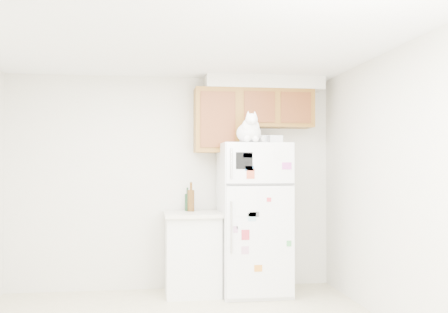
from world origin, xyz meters
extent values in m
cube|color=beige|center=(0.00, 2.00, 1.25)|extent=(3.80, 0.04, 2.50)
cube|color=beige|center=(0.00, -2.00, 1.25)|extent=(3.80, 0.04, 2.50)
cube|color=beige|center=(1.90, 0.00, 1.25)|extent=(0.04, 4.00, 2.50)
cube|color=white|center=(0.00, 0.00, 2.50)|extent=(3.80, 4.00, 0.04)
cube|color=brown|center=(1.20, 1.82, 2.12)|extent=(0.90, 0.33, 0.45)
cube|color=brown|center=(0.50, 1.82, 1.98)|extent=(0.50, 0.33, 0.75)
cube|color=silver|center=(1.07, 1.83, 2.42)|extent=(1.40, 0.37, 0.15)
cube|color=white|center=(0.90, 1.62, 0.85)|extent=(0.76, 0.72, 1.70)
cube|color=white|center=(0.90, 1.25, 1.48)|extent=(0.74, 0.03, 0.44)
cube|color=white|center=(0.90, 1.25, 0.64)|extent=(0.74, 0.03, 1.19)
cube|color=#59595B|center=(0.90, 1.25, 1.25)|extent=(0.74, 0.03, 0.02)
cylinder|color=silver|center=(0.58, 1.22, 1.47)|extent=(0.02, 0.02, 0.32)
cylinder|color=silver|center=(0.58, 1.22, 0.80)|extent=(0.02, 0.02, 0.55)
cube|color=black|center=(0.72, 1.23, 1.50)|extent=(0.18, 0.00, 0.18)
cube|color=white|center=(0.74, 1.23, 1.05)|extent=(0.22, 0.00, 0.28)
cube|color=#B82E3D|center=(0.74, 1.23, 0.71)|extent=(0.09, 0.00, 0.11)
cube|color=#CF3340|center=(0.99, 1.23, 1.08)|extent=(0.05, 0.00, 0.05)
cube|color=#365EBE|center=(0.76, 1.23, 1.56)|extent=(0.10, 0.00, 0.05)
cube|color=orange|center=(0.87, 1.23, 0.36)|extent=(0.09, 0.00, 0.07)
cube|color=#255B95|center=(0.78, 1.23, 1.42)|extent=(0.10, 0.00, 0.05)
cube|color=#C089A8|center=(0.73, 1.23, 0.55)|extent=(0.08, 0.00, 0.08)
cube|color=#BF4E2F|center=(0.79, 1.23, 1.36)|extent=(0.09, 0.00, 0.11)
cube|color=#8DBAC7|center=(0.81, 1.23, 0.90)|extent=(0.09, 0.00, 0.09)
cube|color=#46464A|center=(0.83, 1.23, 0.93)|extent=(0.11, 0.00, 0.05)
cube|color=#BC4BA6|center=(1.19, 1.23, 1.44)|extent=(0.11, 0.00, 0.08)
cube|color=#B17EA2|center=(0.63, 1.23, 0.77)|extent=(0.05, 0.00, 0.07)
cube|color=white|center=(1.09, 1.23, 1.57)|extent=(0.10, 0.00, 0.09)
cube|color=white|center=(0.67, 1.23, 0.81)|extent=(0.05, 0.00, 0.06)
cube|color=#459950|center=(1.21, 1.23, 0.61)|extent=(0.05, 0.00, 0.06)
cube|color=white|center=(0.21, 1.68, 0.44)|extent=(0.60, 0.60, 0.88)
cube|color=silver|center=(0.21, 1.66, 0.90)|extent=(0.64, 0.64, 0.04)
ellipsoid|color=white|center=(0.81, 1.41, 1.81)|extent=(0.27, 0.36, 0.23)
ellipsoid|color=white|center=(0.81, 1.30, 1.86)|extent=(0.19, 0.15, 0.21)
sphere|color=white|center=(0.81, 1.25, 1.94)|extent=(0.13, 0.13, 0.13)
cone|color=white|center=(0.77, 1.25, 2.01)|extent=(0.04, 0.04, 0.05)
cone|color=white|center=(0.84, 1.25, 2.01)|extent=(0.04, 0.04, 0.05)
cone|color=#D88C8C|center=(0.77, 1.24, 2.00)|extent=(0.02, 0.02, 0.03)
cone|color=#D88C8C|center=(0.84, 1.24, 2.00)|extent=(0.02, 0.02, 0.03)
sphere|color=white|center=(0.81, 1.19, 1.92)|extent=(0.06, 0.06, 0.06)
sphere|color=white|center=(0.76, 1.26, 1.74)|extent=(0.07, 0.07, 0.07)
sphere|color=white|center=(0.85, 1.26, 1.74)|extent=(0.07, 0.07, 0.07)
cylinder|color=white|center=(0.92, 1.53, 1.74)|extent=(0.16, 0.23, 0.08)
cube|color=white|center=(1.08, 1.73, 1.75)|extent=(0.18, 0.13, 0.10)
cube|color=white|center=(1.15, 1.58, 1.74)|extent=(0.15, 0.12, 0.09)
camera|label=1|loc=(-0.29, -4.23, 1.44)|focal=42.00mm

